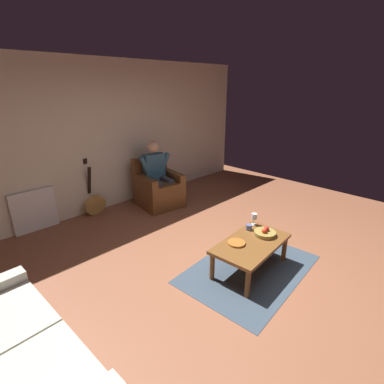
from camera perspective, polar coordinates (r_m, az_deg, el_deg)
name	(u,v)px	position (r m, az deg, el deg)	size (l,w,h in m)	color
ground_plane	(244,271)	(3.80, 10.20, -15.20)	(7.64, 7.64, 0.00)	brown
wall_back	(107,137)	(5.48, -16.55, 10.49)	(6.77, 0.06, 2.63)	beige
rug	(249,269)	(3.85, 11.25, -14.66)	(1.74, 1.18, 0.01)	#364451
armchair	(158,189)	(5.54, -6.72, 0.60)	(0.82, 0.87, 0.90)	brown
person_seated	(157,172)	(5.44, -6.89, 4.03)	(0.67, 0.63, 1.23)	#2F556E
coffee_table	(251,246)	(3.67, 11.62, -10.42)	(1.08, 0.65, 0.39)	brown
guitar	(95,203)	(5.39, -18.71, -2.06)	(0.38, 0.32, 1.01)	#B18644
radiator	(34,211)	(5.17, -28.76, -3.27)	(0.66, 0.06, 0.67)	white
wine_glass_near	(254,217)	(4.02, 12.21, -4.86)	(0.08, 0.08, 0.17)	silver
fruit_bowl	(265,233)	(3.82, 14.26, -7.84)	(0.27, 0.27, 0.11)	olive
decorative_dish	(236,243)	(3.57, 8.78, -9.94)	(0.21, 0.21, 0.02)	#AB5F26
candle_jar	(249,227)	(3.91, 11.21, -6.85)	(0.08, 0.08, 0.07)	slate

